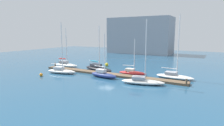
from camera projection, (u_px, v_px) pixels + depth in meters
name	position (u px, v px, depth m)	size (l,w,h in m)	color
ground_plane	(107.00, 75.00, 35.41)	(120.00, 120.00, 0.00)	navy
dock_pier	(107.00, 74.00, 35.38)	(29.18, 1.77, 0.37)	brown
dock_piling_near_end	(55.00, 65.00, 42.87)	(0.28, 0.28, 1.12)	brown
dock_piling_far_end	(186.00, 83.00, 27.77)	(0.28, 0.28, 1.12)	brown
sailboat_0	(66.00, 64.00, 43.76)	(6.38, 2.29, 8.99)	white
sailboat_1	(61.00, 71.00, 36.78)	(6.26, 3.01, 9.82)	white
sailboat_2	(98.00, 68.00, 39.47)	(7.81, 3.82, 9.29)	black
sailboat_3	(103.00, 74.00, 33.23)	(5.71, 2.16, 7.76)	navy
sailboat_4	(132.00, 72.00, 35.37)	(5.46, 2.25, 6.77)	#B21E1E
sailboat_5	(142.00, 81.00, 28.84)	(6.82, 3.39, 9.84)	white
sailboat_6	(174.00, 76.00, 32.42)	(6.51, 2.50, 10.87)	white
mooring_buoy_yellow	(107.00, 65.00, 44.86)	(0.78, 0.78, 0.78)	yellow
mooring_buoy_orange	(41.00, 75.00, 34.20)	(0.59, 0.59, 0.59)	orange
harbor_building_distant	(140.00, 36.00, 73.56)	(24.25, 10.51, 13.75)	#9399A3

